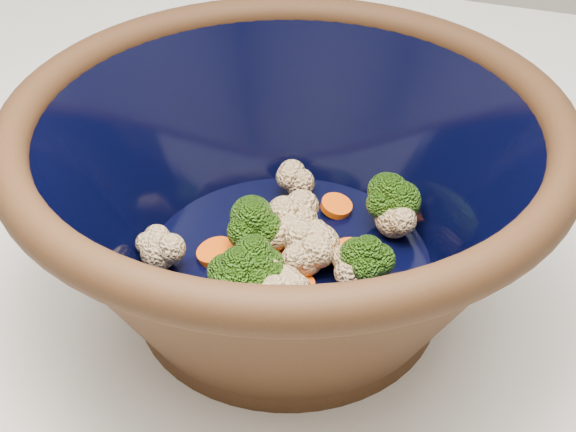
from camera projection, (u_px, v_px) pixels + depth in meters
The scene contains 2 objects.
mixing_bowl at pixel (288, 198), 0.58m from camera, with size 0.39×0.39×0.17m.
vegetable_pile at pixel (291, 245), 0.59m from camera, with size 0.19×0.21×0.05m.
Camera 1 is at (0.18, -0.49, 1.34)m, focal length 50.00 mm.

